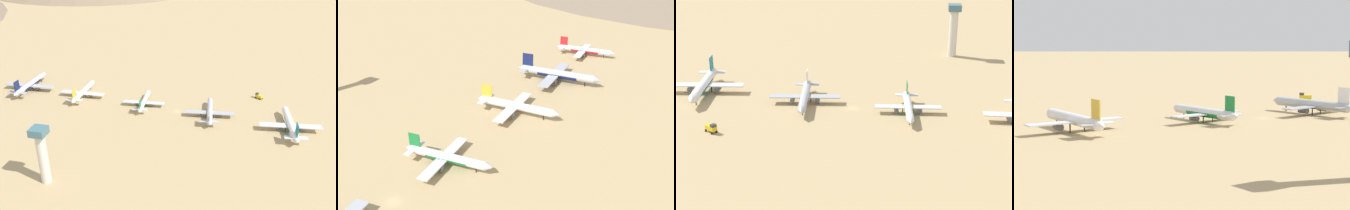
{
  "view_description": "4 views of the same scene",
  "coord_description": "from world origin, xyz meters",
  "views": [
    {
      "loc": [
        -220.77,
        -38.5,
        112.6
      ],
      "look_at": [
        0.41,
        6.43,
        3.87
      ],
      "focal_mm": 39.82,
      "sensor_mm": 36.0,
      "label": 1
    },
    {
      "loc": [
        71.95,
        -68.96,
        79.37
      ],
      "look_at": [
        6.27,
        68.9,
        4.69
      ],
      "focal_mm": 40.55,
      "sensor_mm": 36.0,
      "label": 2
    },
    {
      "loc": [
        233.11,
        20.41,
        92.51
      ],
      "look_at": [
        9.14,
        -3.22,
        4.99
      ],
      "focal_mm": 60.96,
      "sensor_mm": 36.0,
      "label": 3
    },
    {
      "loc": [
        -179.08,
        162.91,
        32.05
      ],
      "look_at": [
        3.57,
        34.1,
        6.7
      ],
      "focal_mm": 70.68,
      "sensor_mm": 36.0,
      "label": 4
    }
  ],
  "objects": [
    {
      "name": "parked_jet_5",
      "position": [
        9.93,
        71.34,
        3.91
      ],
      "size": [
        40.16,
        32.52,
        11.61
      ],
      "color": "white",
      "rests_on": "ground"
    },
    {
      "name": "ground_plane",
      "position": [
        0.0,
        0.0,
        0.0
      ],
      "size": [
        1985.91,
        1985.91,
        0.0
      ],
      "primitive_type": "plane",
      "color": "tan"
    },
    {
      "name": "parked_jet_6",
      "position": [
        14.51,
        115.77,
        4.49
      ],
      "size": [
        46.69,
        37.8,
        13.5
      ],
      "color": "#B2B7C1",
      "rests_on": "ground"
    },
    {
      "name": "parked_jet_7",
      "position": [
        16.3,
        165.86,
        3.63
      ],
      "size": [
        37.74,
        30.58,
        10.9
      ],
      "color": "silver",
      "rests_on": "ground"
    },
    {
      "name": "parked_jet_4",
      "position": [
        4.08,
        23.98,
        3.39
      ],
      "size": [
        35.33,
        28.7,
        10.19
      ],
      "color": "silver",
      "rests_on": "ground"
    }
  ]
}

